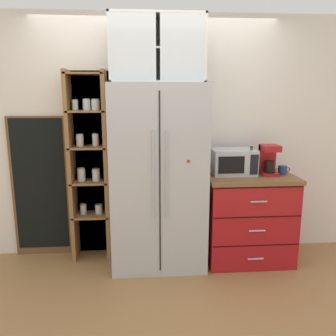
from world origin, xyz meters
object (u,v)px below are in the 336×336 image
at_px(refrigerator, 158,177).
at_px(bottle_green, 251,162).
at_px(coffee_maker, 268,160).
at_px(microwave, 233,162).
at_px(mug_navy, 283,170).
at_px(chalkboard_menu, 41,187).

distance_m(refrigerator, bottle_green, 0.95).
bearing_deg(coffee_maker, refrigerator, -179.06).
distance_m(microwave, mug_navy, 0.53).
xyz_separation_m(refrigerator, mug_navy, (1.30, 0.02, 0.05)).
bearing_deg(microwave, chalkboard_menu, 173.36).
xyz_separation_m(microwave, bottle_green, (0.16, -0.07, 0.00)).
height_order(mug_navy, bottle_green, bottle_green).
bearing_deg(bottle_green, coffee_maker, 7.45).
bearing_deg(coffee_maker, microwave, 173.29).
bearing_deg(bottle_green, microwave, 157.72).
height_order(coffee_maker, mug_navy, coffee_maker).
bearing_deg(microwave, coffee_maker, -6.71).
height_order(microwave, bottle_green, bottle_green).
relative_size(mug_navy, bottle_green, 0.42).
relative_size(coffee_maker, chalkboard_menu, 0.20).
relative_size(refrigerator, bottle_green, 6.16).
bearing_deg(mug_navy, bottle_green, -175.46).
height_order(refrigerator, bottle_green, refrigerator).
distance_m(microwave, coffee_maker, 0.36).
height_order(refrigerator, mug_navy, refrigerator).
distance_m(refrigerator, coffee_maker, 1.15).
bearing_deg(mug_navy, refrigerator, -179.05).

